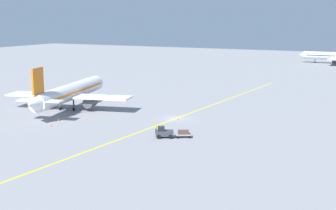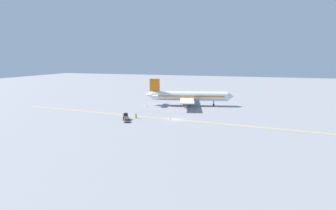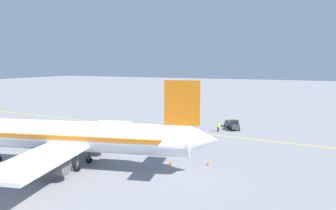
{
  "view_description": "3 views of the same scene",
  "coord_description": "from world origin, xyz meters",
  "views": [
    {
      "loc": [
        39.69,
        -82.42,
        20.1
      ],
      "look_at": [
        0.02,
        -3.42,
        3.36
      ],
      "focal_mm": 50.0,
      "sensor_mm": 36.0,
      "label": 1
    },
    {
      "loc": [
        75.9,
        21.92,
        18.79
      ],
      "look_at": [
        -3.66,
        -3.41,
        3.72
      ],
      "focal_mm": 28.0,
      "sensor_mm": 36.0,
      "label": 2
    },
    {
      "loc": [
        -55.13,
        -28.36,
        12.46
      ],
      "look_at": [
        1.82,
        -2.21,
        4.42
      ],
      "focal_mm": 35.0,
      "sensor_mm": 36.0,
      "label": 3
    }
  ],
  "objects": [
    {
      "name": "airplane_at_gate",
      "position": [
        -25.08,
        -1.65,
        3.71
      ],
      "size": [
        28.45,
        35.2,
        10.6
      ],
      "color": "white",
      "rests_on": "ground"
    },
    {
      "name": "traffic_cone_mid_apron",
      "position": [
        -17.71,
        -16.63,
        0.28
      ],
      "size": [
        0.32,
        0.32,
        0.55
      ],
      "primitive_type": "cone",
      "color": "orange",
      "rests_on": "ground"
    },
    {
      "name": "ground_crew_worker",
      "position": [
        2.02,
        -12.2,
        0.91
      ],
      "size": [
        0.41,
        0.47,
        1.68
      ],
      "color": "#23232D",
      "rests_on": "ground"
    },
    {
      "name": "baggage_tug_dark",
      "position": [
        4.78,
        -14.42,
        0.9
      ],
      "size": [
        3.35,
        2.82,
        2.11
      ],
      "color": "#333842",
      "rests_on": "ground"
    },
    {
      "name": "traffic_cone_by_wingtip",
      "position": [
        1.06,
        -1.1,
        0.28
      ],
      "size": [
        0.32,
        0.32,
        0.55
      ],
      "primitive_type": "cone",
      "color": "orange",
      "rests_on": "ground"
    },
    {
      "name": "baggage_cart_trailing",
      "position": [
        7.66,
        -12.82,
        0.76
      ],
      "size": [
        2.95,
        2.49,
        1.24
      ],
      "color": "gray",
      "rests_on": "ground"
    },
    {
      "name": "traffic_cone_near_nose",
      "position": [
        -19.48,
        -12.36,
        0.28
      ],
      "size": [
        0.32,
        0.32,
        0.55
      ],
      "primitive_type": "cone",
      "color": "orange",
      "rests_on": "ground"
    },
    {
      "name": "ground_plane",
      "position": [
        0.0,
        0.0,
        0.0
      ],
      "size": [
        400.0,
        400.0,
        0.0
      ],
      "primitive_type": "plane",
      "color": "gray"
    },
    {
      "name": "apron_yellow_centreline",
      "position": [
        0.0,
        0.0,
        0.0
      ],
      "size": [
        9.15,
        119.71,
        0.01
      ],
      "primitive_type": "cube",
      "rotation": [
        0.0,
        0.0,
        -0.07
      ],
      "color": "yellow",
      "rests_on": "ground"
    }
  ]
}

